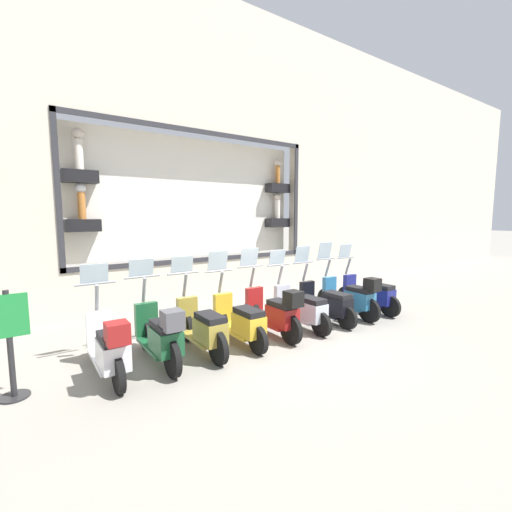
% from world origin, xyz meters
% --- Properties ---
extents(ground_plane, '(120.00, 120.00, 0.00)m').
position_xyz_m(ground_plane, '(0.00, 0.00, 0.00)').
color(ground_plane, gray).
extents(building_facade, '(1.19, 36.00, 8.05)m').
position_xyz_m(building_facade, '(3.60, 0.00, 4.11)').
color(building_facade, beige).
rests_on(building_facade, ground_plane).
extents(scooter_navy_0, '(1.80, 0.61, 1.60)m').
position_xyz_m(scooter_navy_0, '(0.18, -2.90, 0.43)').
color(scooter_navy_0, black).
rests_on(scooter_navy_0, ground_plane).
extents(scooter_teal_1, '(1.81, 0.61, 1.69)m').
position_xyz_m(scooter_teal_1, '(0.13, -2.15, 0.49)').
color(scooter_teal_1, black).
rests_on(scooter_teal_1, ground_plane).
extents(scooter_black_2, '(1.80, 0.60, 1.63)m').
position_xyz_m(scooter_black_2, '(0.18, -1.41, 0.42)').
color(scooter_black_2, black).
rests_on(scooter_black_2, ground_plane).
extents(scooter_silver_3, '(1.80, 0.60, 1.58)m').
position_xyz_m(scooter_silver_3, '(0.18, -0.66, 0.42)').
color(scooter_silver_3, black).
rests_on(scooter_silver_3, ground_plane).
extents(scooter_red_4, '(1.81, 0.61, 1.66)m').
position_xyz_m(scooter_red_4, '(0.13, 0.09, 0.49)').
color(scooter_red_4, black).
rests_on(scooter_red_4, ground_plane).
extents(scooter_yellow_5, '(1.80, 0.60, 1.64)m').
position_xyz_m(scooter_yellow_5, '(0.18, 0.83, 0.43)').
color(scooter_yellow_5, black).
rests_on(scooter_yellow_5, ground_plane).
extents(scooter_olive_6, '(1.81, 0.60, 1.59)m').
position_xyz_m(scooter_olive_6, '(0.18, 1.58, 0.44)').
color(scooter_olive_6, black).
rests_on(scooter_olive_6, ground_plane).
extents(scooter_green_7, '(1.81, 0.61, 1.59)m').
position_xyz_m(scooter_green_7, '(0.13, 2.33, 0.49)').
color(scooter_green_7, black).
rests_on(scooter_green_7, ground_plane).
extents(scooter_white_8, '(1.80, 0.61, 1.57)m').
position_xyz_m(scooter_white_8, '(0.11, 3.07, 0.47)').
color(scooter_white_8, black).
rests_on(scooter_white_8, ground_plane).
extents(shop_sign_post, '(0.36, 0.45, 1.41)m').
position_xyz_m(shop_sign_post, '(0.26, 4.21, 0.74)').
color(shop_sign_post, '#232326').
rests_on(shop_sign_post, ground_plane).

